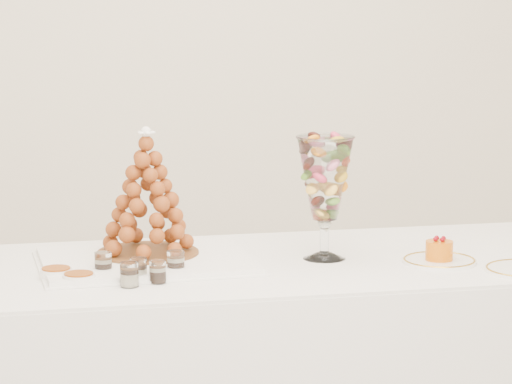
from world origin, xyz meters
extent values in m
cube|color=white|center=(0.00, 2.00, 1.40)|extent=(4.50, 0.04, 2.80)
cube|color=white|center=(0.05, 0.23, 0.76)|extent=(2.05, 0.90, 0.01)
cube|color=white|center=(-0.28, 0.26, 0.78)|extent=(0.64, 0.50, 0.02)
cylinder|color=white|center=(0.25, 0.25, 0.78)|extent=(0.13, 0.13, 0.02)
cylinder|color=white|center=(0.25, 0.25, 0.83)|extent=(0.03, 0.03, 0.09)
sphere|color=white|center=(0.25, 0.25, 0.88)|extent=(0.04, 0.04, 0.04)
cylinder|color=white|center=(0.58, 0.14, 0.77)|extent=(0.22, 0.22, 0.01)
cylinder|color=white|center=(-0.40, 0.14, 0.80)|extent=(0.06, 0.06, 0.07)
cylinder|color=white|center=(-0.31, 0.06, 0.80)|extent=(0.05, 0.05, 0.06)
cylinder|color=white|center=(-0.20, 0.12, 0.80)|extent=(0.05, 0.05, 0.07)
cylinder|color=white|center=(-0.34, 0.00, 0.80)|extent=(0.05, 0.05, 0.07)
cylinder|color=white|center=(-0.26, 0.03, 0.80)|extent=(0.06, 0.06, 0.06)
cylinder|color=white|center=(-0.54, 0.12, 0.78)|extent=(0.09, 0.09, 0.03)
cylinder|color=white|center=(-0.47, 0.05, 0.78)|extent=(0.09, 0.09, 0.03)
cylinder|color=brown|center=(-0.27, 0.31, 0.79)|extent=(0.30, 0.30, 0.01)
cone|color=brown|center=(-0.27, 0.31, 0.98)|extent=(0.29, 0.29, 0.36)
sphere|color=white|center=(-0.27, 0.31, 1.15)|extent=(0.04, 0.04, 0.04)
cylinder|color=orange|center=(0.57, 0.13, 0.81)|extent=(0.08, 0.08, 0.06)
sphere|color=maroon|center=(0.59, 0.14, 0.84)|extent=(0.01, 0.01, 0.01)
sphere|color=maroon|center=(0.57, 0.15, 0.84)|extent=(0.01, 0.01, 0.01)
sphere|color=maroon|center=(0.56, 0.13, 0.84)|extent=(0.01, 0.01, 0.01)
sphere|color=maroon|center=(0.58, 0.12, 0.84)|extent=(0.01, 0.01, 0.01)
camera|label=1|loc=(-0.51, -3.20, 1.59)|focal=85.00mm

